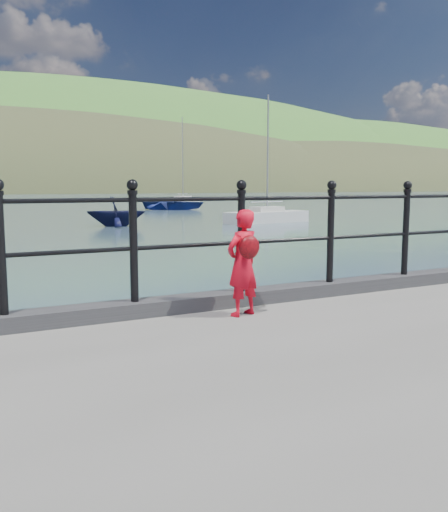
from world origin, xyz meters
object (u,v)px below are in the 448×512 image
child (243,262)px  launch_navy (116,211)px  railing (190,231)px  sailboat_near (267,217)px  sailboat_far (183,201)px  launch_blue (174,203)px

child → launch_navy: size_ratio=0.33×
railing → sailboat_near: bearing=56.6°
railing → sailboat_far: (24.41, 57.89, -1.48)m
child → railing: bearing=-68.8°
child → sailboat_far: sailboat_far is taller
launch_navy → sailboat_near: bearing=-79.0°
sailboat_far → launch_navy: bearing=-167.1°
child → sailboat_near: bearing=-139.7°
railing → sailboat_near: size_ratio=2.28×
child → launch_blue: bearing=-128.6°
railing → child: bearing=-51.4°
sailboat_far → child: bearing=-160.7°
launch_blue → sailboat_far: (7.04, 14.43, -0.27)m
launch_navy → sailboat_near: sailboat_near is taller
child → launch_navy: child is taller
railing → sailboat_near: sailboat_near is taller
launch_navy → sailboat_far: 37.46m
railing → launch_blue: 46.81m
sailboat_far → launch_blue: bearing=-164.4°
child → launch_blue: 47.10m
launch_blue → sailboat_far: size_ratio=0.54×
railing → sailboat_far: size_ratio=1.66×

